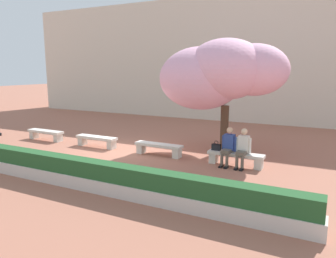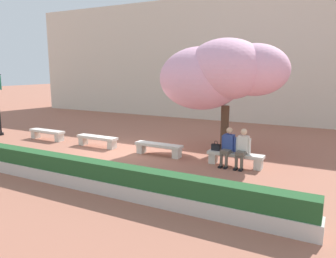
# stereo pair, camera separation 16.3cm
# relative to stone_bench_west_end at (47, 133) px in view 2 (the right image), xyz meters

# --- Properties ---
(ground_plane) EXTENTS (100.00, 100.00, 0.00)m
(ground_plane) POSITION_rel_stone_bench_west_end_xyz_m (4.42, 0.00, -0.31)
(ground_plane) COLOR #9E604C
(building_facade) EXTENTS (28.00, 4.00, 7.59)m
(building_facade) POSITION_rel_stone_bench_west_end_xyz_m (4.42, 11.09, 3.49)
(building_facade) COLOR beige
(building_facade) RESTS_ON ground
(stone_bench_west_end) EXTENTS (1.89, 0.44, 0.45)m
(stone_bench_west_end) POSITION_rel_stone_bench_west_end_xyz_m (0.00, 0.00, 0.00)
(stone_bench_west_end) COLOR beige
(stone_bench_west_end) RESTS_ON ground
(stone_bench_near_west) EXTENTS (1.89, 0.44, 0.45)m
(stone_bench_near_west) POSITION_rel_stone_bench_west_end_xyz_m (2.95, 0.00, 0.00)
(stone_bench_near_west) COLOR beige
(stone_bench_near_west) RESTS_ON ground
(stone_bench_center) EXTENTS (1.89, 0.44, 0.45)m
(stone_bench_center) POSITION_rel_stone_bench_west_end_xyz_m (5.89, 0.00, 0.00)
(stone_bench_center) COLOR beige
(stone_bench_center) RESTS_ON ground
(stone_bench_near_east) EXTENTS (1.89, 0.44, 0.45)m
(stone_bench_near_east) POSITION_rel_stone_bench_west_end_xyz_m (8.84, 0.00, 0.00)
(stone_bench_near_east) COLOR beige
(stone_bench_near_east) RESTS_ON ground
(person_seated_left) EXTENTS (0.51, 0.70, 1.29)m
(person_seated_left) POSITION_rel_stone_bench_west_end_xyz_m (8.59, -0.05, 0.39)
(person_seated_left) COLOR black
(person_seated_left) RESTS_ON ground
(person_seated_right) EXTENTS (0.51, 0.69, 1.29)m
(person_seated_right) POSITION_rel_stone_bench_west_end_xyz_m (9.08, -0.05, 0.39)
(person_seated_right) COLOR black
(person_seated_right) RESTS_ON ground
(handbag) EXTENTS (0.30, 0.15, 0.34)m
(handbag) POSITION_rel_stone_bench_west_end_xyz_m (8.15, 0.02, 0.27)
(handbag) COLOR black
(handbag) RESTS_ON stone_bench_near_east
(cherry_tree_main) EXTENTS (4.84, 3.39, 4.33)m
(cherry_tree_main) POSITION_rel_stone_bench_west_end_xyz_m (7.66, 1.65, 2.72)
(cherry_tree_main) COLOR #473323
(cherry_tree_main) RESTS_ON ground
(planter_hedge_foreground) EXTENTS (14.63, 0.50, 0.80)m
(planter_hedge_foreground) POSITION_rel_stone_bench_west_end_xyz_m (4.42, -3.92, 0.08)
(planter_hedge_foreground) COLOR beige
(planter_hedge_foreground) RESTS_ON ground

